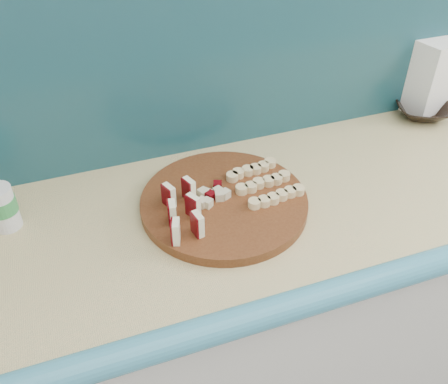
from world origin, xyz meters
TOP-DOWN VIEW (x-y plane):
  - kitchen_counter at (0.10, 1.50)m, footprint 2.20×0.63m
  - backsplash at (0.10, 1.79)m, footprint 2.20×0.02m
  - cutting_board at (-0.22, 1.52)m, footprint 0.45×0.45m
  - apple_wedges at (-0.33, 1.49)m, footprint 0.09×0.16m
  - apple_chunks at (-0.24, 1.52)m, footprint 0.07×0.06m
  - banana_slices at (-0.11, 1.54)m, footprint 0.16×0.16m
  - brown_bowl at (0.49, 1.72)m, footprint 0.21×0.21m
  - flour_bag at (0.52, 1.75)m, footprint 0.15×0.12m
  - canister at (-0.71, 1.63)m, footprint 0.07×0.07m
  - banana_peel at (-0.16, 1.61)m, footprint 0.19×0.16m

SIDE VIEW (x-z plane):
  - kitchen_counter at x=0.10m, z-range 0.00..0.91m
  - banana_peel at x=-0.16m, z-range 0.91..0.92m
  - cutting_board at x=-0.22m, z-range 0.91..0.93m
  - brown_bowl at x=0.49m, z-range 0.91..0.95m
  - banana_slices at x=-0.11m, z-range 0.93..0.95m
  - apple_chunks at x=-0.24m, z-range 0.93..0.95m
  - apple_wedges at x=-0.33m, z-range 0.93..0.99m
  - canister at x=-0.71m, z-range 0.91..1.02m
  - flour_bag at x=0.52m, z-range 0.91..1.13m
  - backsplash at x=0.10m, z-range 0.91..1.41m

